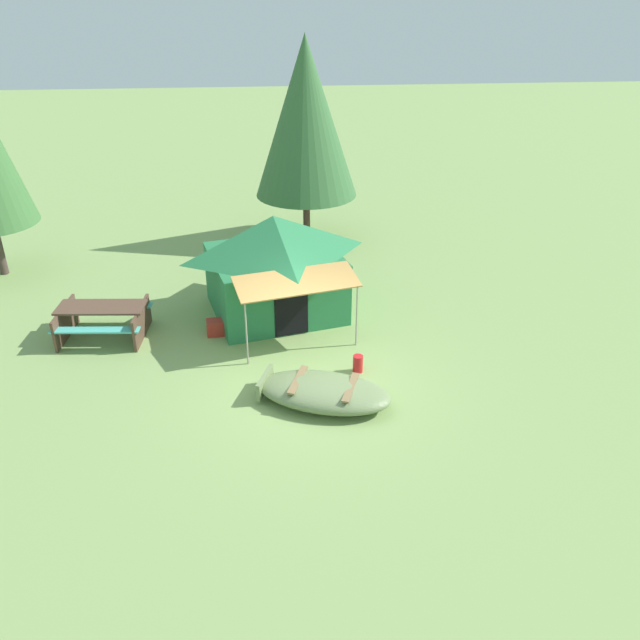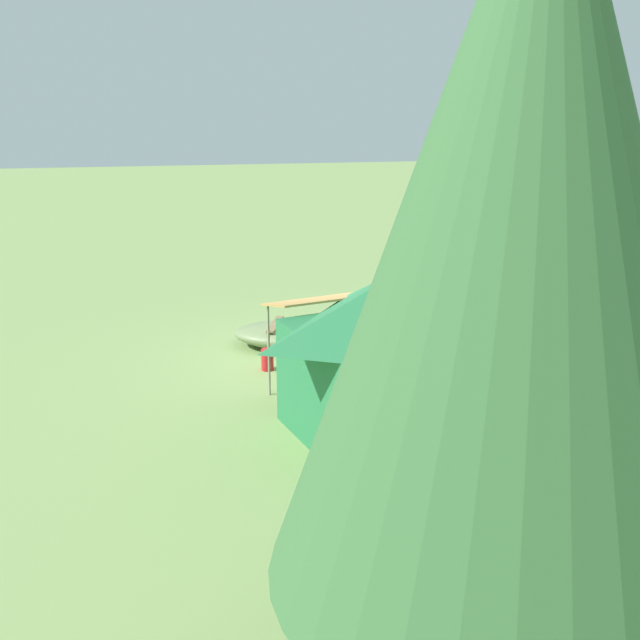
{
  "view_description": "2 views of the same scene",
  "coord_description": "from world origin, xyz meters",
  "px_view_note": "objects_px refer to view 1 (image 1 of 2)",
  "views": [
    {
      "loc": [
        -0.87,
        -10.62,
        7.04
      ],
      "look_at": [
        0.25,
        1.0,
        0.83
      ],
      "focal_mm": 35.99,
      "sensor_mm": 36.0,
      "label": 1
    },
    {
      "loc": [
        2.48,
        11.68,
        4.34
      ],
      "look_at": [
        0.28,
        1.35,
        1.15
      ],
      "focal_mm": 41.18,
      "sensor_mm": 36.0,
      "label": 2
    }
  ],
  "objects_px": {
    "cooler_box": "(220,327)",
    "pine_tree_back_right": "(306,118)",
    "beached_rowboat": "(323,392)",
    "picnic_table": "(103,317)",
    "canvas_cabin_tent": "(275,263)",
    "fuel_can": "(358,364)"
  },
  "relations": [
    {
      "from": "cooler_box",
      "to": "pine_tree_back_right",
      "type": "distance_m",
      "value": 7.15
    },
    {
      "from": "beached_rowboat",
      "to": "picnic_table",
      "type": "distance_m",
      "value": 5.47
    },
    {
      "from": "canvas_cabin_tent",
      "to": "cooler_box",
      "type": "height_order",
      "value": "canvas_cabin_tent"
    },
    {
      "from": "beached_rowboat",
      "to": "canvas_cabin_tent",
      "type": "bearing_deg",
      "value": 100.89
    },
    {
      "from": "canvas_cabin_tent",
      "to": "pine_tree_back_right",
      "type": "distance_m",
      "value": 5.45
    },
    {
      "from": "cooler_box",
      "to": "pine_tree_back_right",
      "type": "height_order",
      "value": "pine_tree_back_right"
    },
    {
      "from": "beached_rowboat",
      "to": "pine_tree_back_right",
      "type": "height_order",
      "value": "pine_tree_back_right"
    },
    {
      "from": "cooler_box",
      "to": "fuel_can",
      "type": "distance_m",
      "value": 3.41
    },
    {
      "from": "picnic_table",
      "to": "canvas_cabin_tent",
      "type": "bearing_deg",
      "value": 12.91
    },
    {
      "from": "beached_rowboat",
      "to": "fuel_can",
      "type": "xyz_separation_m",
      "value": [
        0.81,
        1.0,
        -0.06
      ]
    },
    {
      "from": "beached_rowboat",
      "to": "cooler_box",
      "type": "height_order",
      "value": "beached_rowboat"
    },
    {
      "from": "fuel_can",
      "to": "pine_tree_back_right",
      "type": "relative_size",
      "value": 0.06
    },
    {
      "from": "canvas_cabin_tent",
      "to": "picnic_table",
      "type": "distance_m",
      "value": 4.01
    },
    {
      "from": "beached_rowboat",
      "to": "cooler_box",
      "type": "xyz_separation_m",
      "value": [
        -2.05,
        2.86,
        -0.07
      ]
    },
    {
      "from": "cooler_box",
      "to": "pine_tree_back_right",
      "type": "relative_size",
      "value": 0.1
    },
    {
      "from": "fuel_can",
      "to": "canvas_cabin_tent",
      "type": "bearing_deg",
      "value": 118.46
    },
    {
      "from": "canvas_cabin_tent",
      "to": "fuel_can",
      "type": "height_order",
      "value": "canvas_cabin_tent"
    },
    {
      "from": "picnic_table",
      "to": "fuel_can",
      "type": "xyz_separation_m",
      "value": [
        5.39,
        -1.98,
        -0.3
      ]
    },
    {
      "from": "beached_rowboat",
      "to": "fuel_can",
      "type": "distance_m",
      "value": 1.29
    },
    {
      "from": "pine_tree_back_right",
      "to": "canvas_cabin_tent",
      "type": "bearing_deg",
      "value": -103.0
    },
    {
      "from": "picnic_table",
      "to": "cooler_box",
      "type": "xyz_separation_m",
      "value": [
        2.53,
        -0.12,
        -0.31
      ]
    },
    {
      "from": "fuel_can",
      "to": "cooler_box",
      "type": "bearing_deg",
      "value": 146.87
    }
  ]
}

